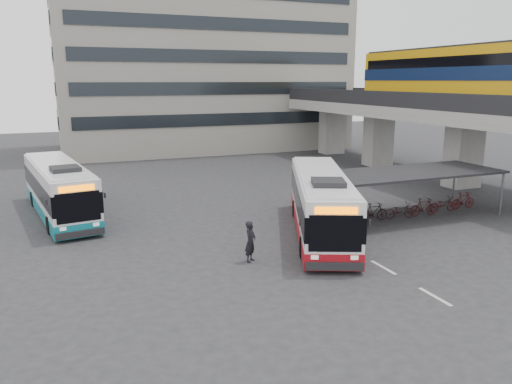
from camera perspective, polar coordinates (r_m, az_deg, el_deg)
name	(u,v)px	position (r m, az deg, el deg)	size (l,w,h in m)	color
ground	(295,252)	(22.14, 4.44, -6.86)	(120.00, 120.00, 0.00)	#28282B
viaduct	(446,96)	(39.08, 20.85, 10.17)	(8.00, 32.00, 9.68)	gray
bike_shelter	(409,191)	(28.66, 17.13, 0.13)	(10.00, 4.00, 2.54)	#595B60
office_block	(199,32)	(57.01, -6.48, 17.74)	(30.00, 15.00, 25.00)	gray
road_markings	(383,267)	(20.97, 14.33, -8.35)	(0.15, 7.60, 0.01)	beige
bus_main	(321,204)	(24.52, 7.42, -1.33)	(6.50, 10.96, 3.23)	white
bus_teal	(59,190)	(29.66, -21.59, 0.25)	(3.85, 10.90, 3.16)	white
pedestrian	(250,242)	(20.70, -0.63, -5.68)	(0.63, 0.42, 1.74)	black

